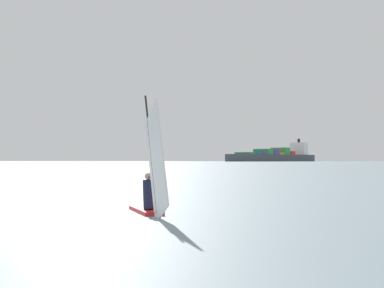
{
  "coord_description": "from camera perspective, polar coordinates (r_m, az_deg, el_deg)",
  "views": [
    {
      "loc": [
        8.65,
        -15.2,
        1.65
      ],
      "look_at": [
        -0.31,
        15.99,
        2.64
      ],
      "focal_mm": 49.82,
      "sensor_mm": 36.0,
      "label": 1
    }
  ],
  "objects": [
    {
      "name": "ground_plane",
      "position": [
        17.57,
        -13.66,
        -7.09
      ],
      "size": [
        4000.0,
        4000.0,
        0.0
      ],
      "primitive_type": "plane",
      "color": "gray"
    },
    {
      "name": "windsurfer",
      "position": [
        16.27,
        -4.41,
        -4.22
      ],
      "size": [
        2.51,
        3.56,
        3.93
      ],
      "rotation": [
        0.0,
        0.0,
        2.16
      ],
      "color": "red",
      "rests_on": "ground_plane"
    },
    {
      "name": "cargo_ship",
      "position": [
        795.38,
        8.84,
        -1.29
      ],
      "size": [
        111.61,
        177.75,
        35.43
      ],
      "rotation": [
        0.0,
        0.0,
        4.23
      ],
      "color": "#3F444C",
      "rests_on": "ground_plane"
    },
    {
      "name": "distant_headland",
      "position": [
        1494.32,
        17.66,
        -0.9
      ],
      "size": [
        1000.05,
        613.18,
        43.85
      ],
      "primitive_type": "cube",
      "rotation": [
        0.0,
        0.0,
        0.29
      ],
      "color": "#60665B",
      "rests_on": "ground_plane"
    }
  ]
}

